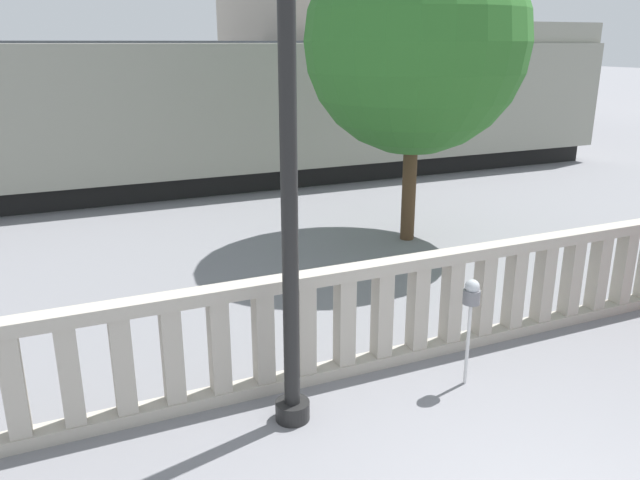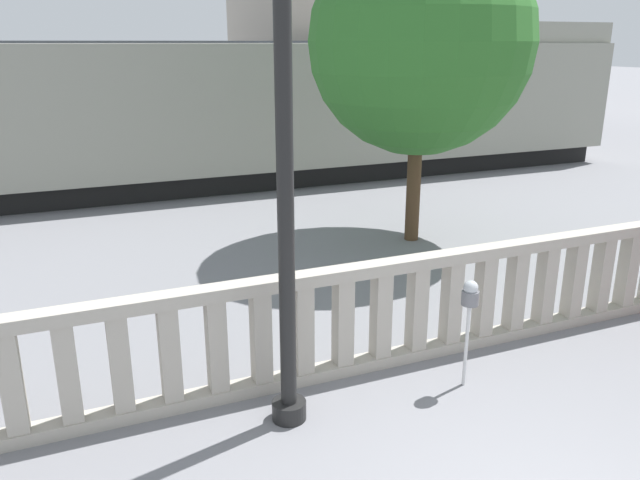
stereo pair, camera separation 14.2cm
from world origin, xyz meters
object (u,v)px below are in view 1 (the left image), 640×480
at_px(train_far, 264,84).
at_px(tree_left, 416,42).
at_px(train_near, 203,113).
at_px(parking_meter, 471,300).
at_px(lamppost, 289,150).

height_order(train_far, tree_left, tree_left).
relative_size(train_near, train_far, 0.88).
distance_m(parking_meter, train_far, 21.89).
distance_m(lamppost, train_near, 11.39).
relative_size(lamppost, train_far, 0.20).
height_order(parking_meter, train_far, train_far).
height_order(lamppost, tree_left, tree_left).
distance_m(train_far, tree_left, 16.60).
relative_size(lamppost, train_near, 0.23).
bearing_deg(train_far, tree_left, -99.41).
relative_size(parking_meter, tree_left, 0.22).
bearing_deg(train_near, lamppost, -99.69).
relative_size(train_far, tree_left, 4.88).
bearing_deg(train_near, train_far, 62.64).
height_order(parking_meter, tree_left, tree_left).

